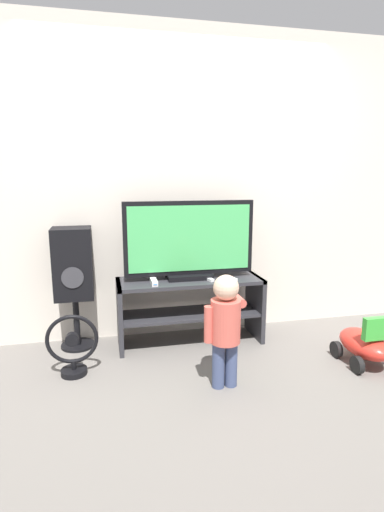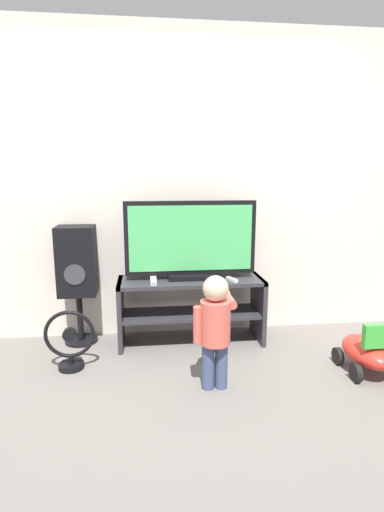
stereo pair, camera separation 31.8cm
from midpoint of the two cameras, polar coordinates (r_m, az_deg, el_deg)
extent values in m
plane|color=slate|center=(3.31, 3.09, -13.50)|extent=(16.00, 16.00, 0.00)
cube|color=silver|center=(3.47, 1.94, 9.93)|extent=(10.00, 0.06, 2.60)
cube|color=#2D2D33|center=(3.31, 2.59, -3.58)|extent=(1.20, 0.41, 0.03)
cube|color=#2D2D33|center=(3.40, 2.54, -8.27)|extent=(1.16, 0.37, 0.02)
cube|color=#2D2D33|center=(3.35, -7.46, -8.17)|extent=(0.04, 0.41, 0.55)
cube|color=#2D2D33|center=(3.52, 12.03, -7.30)|extent=(0.04, 0.41, 0.55)
cube|color=black|center=(3.32, 2.54, -2.91)|extent=(0.38, 0.20, 0.04)
cube|color=black|center=(3.25, 2.59, 2.58)|extent=(1.07, 0.05, 0.60)
cube|color=#4CBF66|center=(3.23, 2.67, 2.50)|extent=(1.00, 0.01, 0.53)
cube|color=white|center=(3.18, -2.69, -3.60)|extent=(0.05, 0.16, 0.04)
cube|color=#3F8CE5|center=(3.10, -2.58, -3.99)|extent=(0.03, 0.00, 0.01)
cube|color=white|center=(3.28, 8.50, -3.38)|extent=(0.08, 0.13, 0.02)
cylinder|color=#337FD8|center=(3.28, 8.50, -3.16)|extent=(0.01, 0.01, 0.00)
cube|color=white|center=(3.26, 5.21, -3.36)|extent=(0.07, 0.13, 0.02)
cylinder|color=#337FD8|center=(3.26, 5.21, -3.14)|extent=(0.01, 0.01, 0.00)
cylinder|color=#3F4C72|center=(2.74, 5.76, -15.42)|extent=(0.08, 0.08, 0.32)
cylinder|color=#3F4C72|center=(2.76, 7.62, -15.27)|extent=(0.08, 0.08, 0.32)
cylinder|color=#D1594C|center=(2.63, 6.85, -9.45)|extent=(0.20, 0.20, 0.29)
sphere|color=beige|center=(2.56, 6.98, -4.68)|extent=(0.17, 0.17, 0.17)
cylinder|color=#D1594C|center=(2.61, 4.38, -9.83)|extent=(0.06, 0.06, 0.24)
cylinder|color=#D1594C|center=(2.73, 8.65, -6.24)|extent=(0.06, 0.24, 0.06)
sphere|color=beige|center=(2.84, 8.00, -5.50)|extent=(0.07, 0.07, 0.07)
cube|color=white|center=(2.88, 7.80, -5.27)|extent=(0.03, 0.13, 0.02)
cylinder|color=black|center=(3.56, -13.02, -11.69)|extent=(0.27, 0.27, 0.02)
cylinder|color=black|center=(3.49, -13.18, -8.66)|extent=(0.05, 0.05, 0.42)
cube|color=black|center=(3.35, -13.57, -0.68)|extent=(0.30, 0.26, 0.57)
cylinder|color=#38383D|center=(3.24, -13.76, -2.65)|extent=(0.17, 0.01, 0.17)
cylinder|color=black|center=(3.12, -14.01, -15.03)|extent=(0.18, 0.18, 0.04)
cylinder|color=black|center=(3.10, -14.06, -14.22)|extent=(0.04, 0.04, 0.06)
torus|color=black|center=(3.02, -14.24, -10.85)|extent=(0.36, 0.03, 0.36)
cylinder|color=black|center=(3.02, -14.24, -10.85)|extent=(0.09, 0.05, 0.09)
ellipsoid|color=red|center=(3.26, 26.42, -12.14)|extent=(0.30, 0.48, 0.18)
cube|color=green|center=(3.10, 28.05, -10.09)|extent=(0.24, 0.05, 0.16)
cylinder|color=black|center=(3.33, 22.79, -13.08)|extent=(0.04, 0.13, 0.13)
cylinder|color=black|center=(3.48, 27.19, -12.38)|extent=(0.04, 0.13, 0.13)
cylinder|color=black|center=(3.12, 25.23, -14.96)|extent=(0.04, 0.13, 0.13)
camera|label=1|loc=(0.16, -87.14, 0.59)|focal=28.00mm
camera|label=2|loc=(0.16, 92.86, -0.59)|focal=28.00mm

